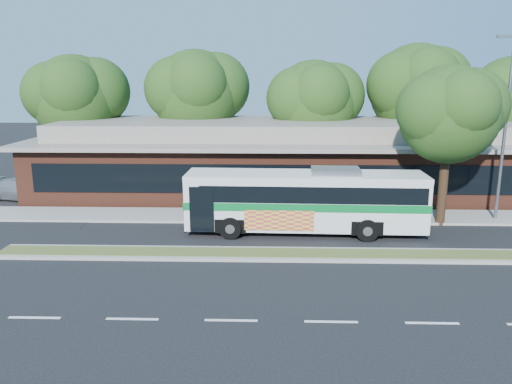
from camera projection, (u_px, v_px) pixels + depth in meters
ground at (316, 262)px, 19.79m from camera, size 120.00×120.00×0.00m
median_strip at (315, 254)px, 20.35m from camera, size 26.00×1.10×0.15m
sidewalk at (305, 216)px, 26.01m from camera, size 44.00×2.60×0.12m
parking_lot at (2, 198)px, 30.03m from camera, size 14.00×12.00×0.01m
plaza_building at (299, 157)px, 31.95m from camera, size 33.20×11.20×4.45m
lamp_post at (505, 124)px, 24.25m from camera, size 0.93×0.18×9.07m
tree_bg_a at (82, 96)px, 33.61m from camera, size 6.47×5.80×8.63m
tree_bg_b at (202, 92)px, 34.30m from camera, size 6.69×6.00×9.00m
tree_bg_c at (319, 101)px, 33.22m from camera, size 6.24×5.60×8.26m
tree_bg_d at (422, 88)px, 33.82m from camera, size 6.91×6.20×9.37m
transit_bus at (306, 197)px, 23.10m from camera, size 11.08×2.80×3.09m
sedan at (22, 190)px, 29.57m from camera, size 4.60×2.78×1.25m
sidewalk_tree at (456, 112)px, 23.62m from camera, size 5.20×4.66×7.74m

